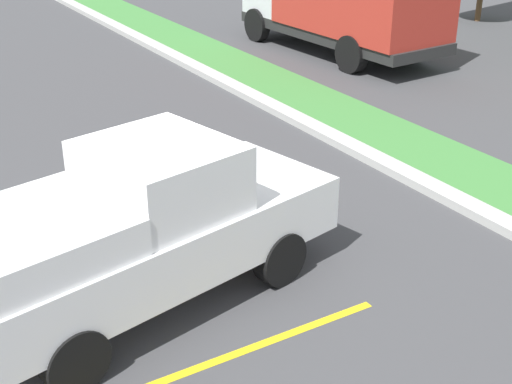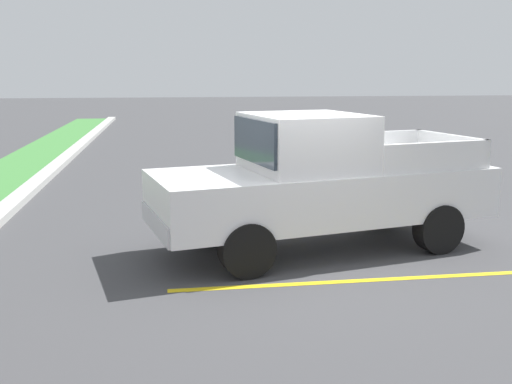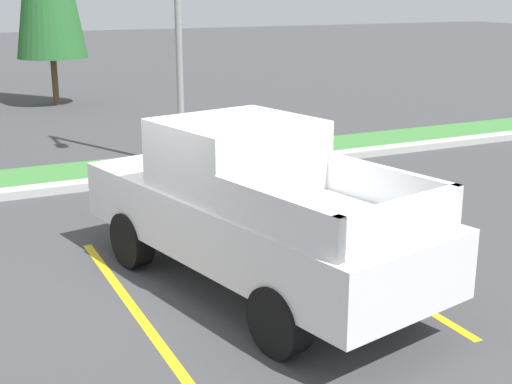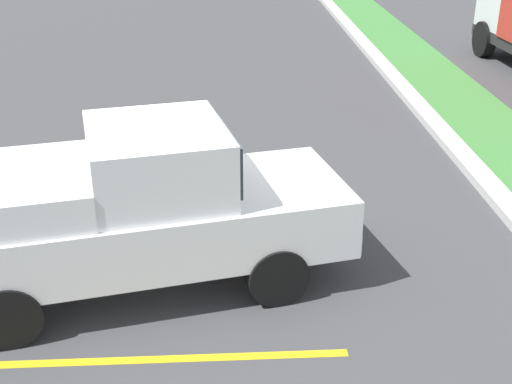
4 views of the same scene
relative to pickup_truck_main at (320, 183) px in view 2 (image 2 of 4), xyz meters
name	(u,v)px [view 2 (image 2 of 4)]	position (x,y,z in m)	size (l,w,h in m)	color
ground_plane	(298,262)	(-0.63, 0.46, -1.04)	(120.00, 120.00, 0.00)	#424244
parking_line_near	(351,281)	(-1.54, -0.05, -1.04)	(0.12, 4.80, 0.01)	yellow
parking_line_far	(299,223)	(1.56, -0.05, -1.04)	(0.12, 4.80, 0.01)	yellow
pickup_truck_main	(320,183)	(0.00, 0.00, 0.00)	(2.97, 5.51, 2.10)	black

